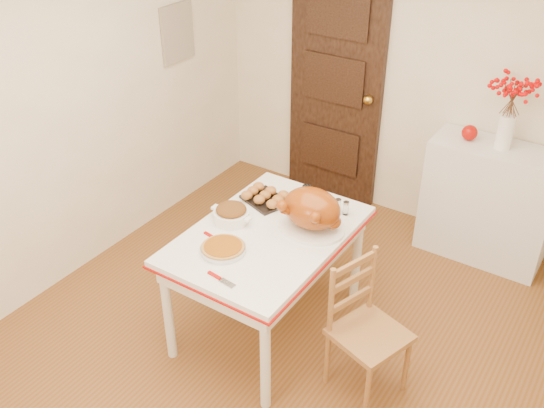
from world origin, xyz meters
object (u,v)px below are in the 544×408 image
Objects in this scene: chair_oak at (370,332)px; pumpkin_pie at (223,248)px; sideboard at (487,203)px; kitchen_table at (268,281)px; turkey_platter at (312,210)px.

chair_oak reaches higher than pumpkin_pie.
kitchen_table is (-0.92, -1.61, -0.08)m from sideboard.
kitchen_table is at bearing -144.89° from turkey_platter.
sideboard is 1.66m from turkey_platter.
kitchen_table is at bearing 70.66° from pumpkin_pie.
sideboard is at bearing 61.73° from pumpkin_pie.
sideboard is 1.86m from kitchen_table.
kitchen_table is 0.59m from turkey_platter.
sideboard is 2.15× the size of turkey_platter.
chair_oak is at bearing -7.92° from kitchen_table.
turkey_platter reaches higher than sideboard.
pumpkin_pie is (-1.03, -1.92, 0.33)m from sideboard.
turkey_platter is (0.20, 0.18, 0.52)m from kitchen_table.
turkey_platter is 0.59m from pumpkin_pie.
pumpkin_pie is at bearing 120.69° from chair_oak.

